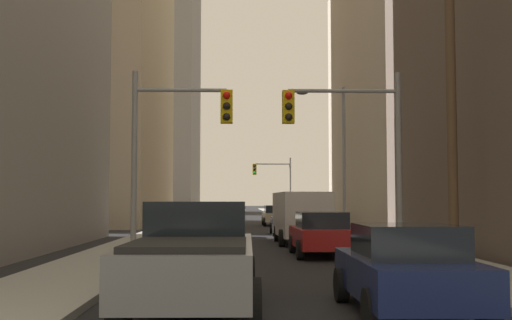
% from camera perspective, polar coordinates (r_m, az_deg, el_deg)
% --- Properties ---
extents(sidewalk_left, '(2.76, 160.00, 0.15)m').
position_cam_1_polar(sidewalk_left, '(52.49, -6.15, -5.66)').
color(sidewalk_left, '#9E9E99').
rests_on(sidewalk_left, ground).
extents(sidewalk_right, '(2.76, 160.00, 0.15)m').
position_cam_1_polar(sidewalk_right, '(52.67, 4.74, -5.66)').
color(sidewalk_right, '#9E9E99').
rests_on(sidewalk_right, ground).
extents(pickup_truck_grey, '(2.20, 5.43, 1.90)m').
position_cam_1_polar(pickup_truck_grey, '(11.18, -5.61, -8.76)').
color(pickup_truck_grey, slate).
rests_on(pickup_truck_grey, ground).
extents(cargo_van_white, '(2.20, 5.29, 2.26)m').
position_cam_1_polar(cargo_van_white, '(27.71, 4.11, -4.97)').
color(cargo_van_white, white).
rests_on(cargo_van_white, ground).
extents(sedan_navy, '(1.95, 4.23, 1.52)m').
position_cam_1_polar(sedan_navy, '(10.99, 13.48, -9.61)').
color(sedan_navy, '#141E4C').
rests_on(sedan_navy, ground).
extents(sedan_red, '(1.95, 4.23, 1.52)m').
position_cam_1_polar(sedan_red, '(21.73, 5.97, -6.69)').
color(sedan_red, maroon).
rests_on(sedan_red, ground).
extents(sedan_maroon, '(1.95, 4.26, 1.52)m').
position_cam_1_polar(sedan_maroon, '(30.97, -3.11, -5.79)').
color(sedan_maroon, maroon).
rests_on(sedan_maroon, ground).
extents(sedan_blue, '(1.95, 4.20, 1.52)m').
position_cam_1_polar(sedan_blue, '(34.79, 3.00, -5.56)').
color(sedan_blue, navy).
rests_on(sedan_blue, ground).
extents(sedan_beige, '(1.95, 4.24, 1.52)m').
position_cam_1_polar(sedan_beige, '(47.22, 1.78, -5.06)').
color(sedan_beige, '#C6B793').
rests_on(sedan_beige, ground).
extents(traffic_signal_near_left, '(3.17, 0.44, 6.00)m').
position_cam_1_polar(traffic_signal_near_left, '(19.85, -7.23, 2.40)').
color(traffic_signal_near_left, gray).
rests_on(traffic_signal_near_left, ground).
extents(traffic_signal_near_right, '(3.80, 0.44, 6.00)m').
position_cam_1_polar(traffic_signal_near_right, '(20.08, 8.40, 2.43)').
color(traffic_signal_near_right, gray).
rests_on(traffic_signal_near_right, ground).
extents(traffic_signal_far_right, '(3.74, 0.44, 6.00)m').
position_cam_1_polar(traffic_signal_far_right, '(60.43, 1.64, -1.65)').
color(traffic_signal_far_right, gray).
rests_on(traffic_signal_far_right, ground).
extents(utility_pole_right, '(2.20, 0.28, 10.28)m').
position_cam_1_polar(utility_pole_right, '(19.13, 17.33, 7.02)').
color(utility_pole_right, brown).
rests_on(utility_pole_right, ground).
extents(street_lamp_right, '(2.41, 0.32, 7.50)m').
position_cam_1_polar(street_lamp_right, '(30.91, 7.32, 1.22)').
color(street_lamp_right, gray).
rests_on(street_lamp_right, ground).
extents(building_left_mid_office, '(17.32, 20.48, 33.05)m').
position_cam_1_polar(building_left_mid_office, '(54.69, -17.86, 12.00)').
color(building_left_mid_office, tan).
rests_on(building_left_mid_office, ground).
extents(building_right_mid_block, '(19.40, 23.53, 20.98)m').
position_cam_1_polar(building_right_mid_block, '(51.35, 19.41, 6.15)').
color(building_right_mid_block, '#B7A893').
rests_on(building_right_mid_block, ground).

